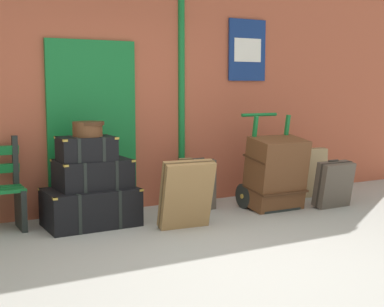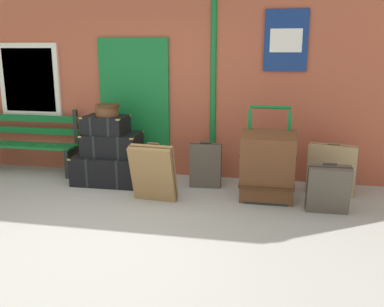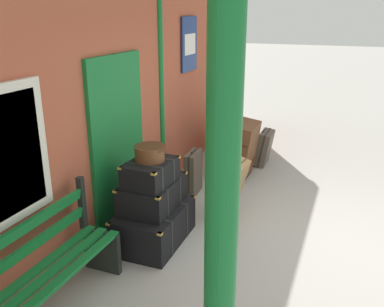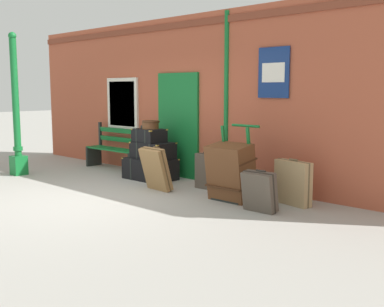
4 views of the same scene
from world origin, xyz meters
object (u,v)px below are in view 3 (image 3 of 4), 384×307
at_px(steamer_trunk_middle, 152,193).
at_px(suitcase_tan, 193,173).
at_px(steamer_trunk_top, 151,172).
at_px(large_brown_trunk, 239,149).
at_px(platform_bench, 45,272).
at_px(porters_trolley, 228,159).
at_px(suitcase_umber, 230,191).
at_px(steamer_trunk_base, 154,225).
at_px(suitcase_olive, 264,147).
at_px(round_hatbox, 150,152).
at_px(suitcase_brown, 226,139).

distance_m(steamer_trunk_middle, suitcase_tan, 1.41).
height_order(steamer_trunk_top, large_brown_trunk, steamer_trunk_top).
distance_m(platform_bench, steamer_trunk_middle, 1.55).
bearing_deg(porters_trolley, suitcase_tan, 163.61).
bearing_deg(suitcase_umber, porters_trolley, 18.14).
distance_m(steamer_trunk_base, large_brown_trunk, 2.34).
distance_m(platform_bench, steamer_trunk_top, 1.53).
distance_m(platform_bench, suitcase_olive, 4.60).
xyz_separation_m(round_hatbox, large_brown_trunk, (2.31, -0.38, -0.63)).
distance_m(round_hatbox, suitcase_brown, 3.25).
bearing_deg(steamer_trunk_top, platform_bench, 168.89).
height_order(porters_trolley, suitcase_umber, porters_trolley).
bearing_deg(round_hatbox, suitcase_umber, -37.77).
relative_size(round_hatbox, suitcase_tan, 0.52).
height_order(round_hatbox, porters_trolley, porters_trolley).
relative_size(platform_bench, suitcase_brown, 2.22).
bearing_deg(suitcase_umber, suitcase_brown, 18.38).
bearing_deg(steamer_trunk_top, round_hatbox, 30.40).
bearing_deg(round_hatbox, steamer_trunk_base, -76.48).
relative_size(platform_bench, large_brown_trunk, 1.71).
bearing_deg(suitcase_umber, steamer_trunk_middle, 140.09).
bearing_deg(large_brown_trunk, steamer_trunk_base, 171.32).
xyz_separation_m(steamer_trunk_base, suitcase_umber, (0.87, -0.65, 0.17)).
distance_m(steamer_trunk_middle, steamer_trunk_top, 0.30).
xyz_separation_m(steamer_trunk_base, round_hatbox, (-0.01, 0.02, 0.89)).
xyz_separation_m(steamer_trunk_middle, suitcase_olive, (2.99, -0.64, -0.28)).
xyz_separation_m(steamer_trunk_top, suitcase_umber, (0.90, -0.66, -0.49)).
xyz_separation_m(round_hatbox, suitcase_umber, (0.87, -0.68, -0.71)).
distance_m(round_hatbox, suitcase_olive, 3.21).
relative_size(steamer_trunk_middle, porters_trolley, 0.68).
height_order(steamer_trunk_top, round_hatbox, round_hatbox).
distance_m(platform_bench, round_hatbox, 1.63).
relative_size(platform_bench, suitcase_umber, 2.05).
bearing_deg(platform_bench, steamer_trunk_top, -11.11).
bearing_deg(suitcase_olive, suitcase_umber, -178.90).
height_order(platform_bench, round_hatbox, round_hatbox).
height_order(suitcase_umber, suitcase_olive, suitcase_umber).
height_order(porters_trolley, large_brown_trunk, porters_trolley).
height_order(round_hatbox, suitcase_umber, round_hatbox).
height_order(large_brown_trunk, suitcase_brown, large_brown_trunk).
distance_m(suitcase_umber, suitcase_brown, 2.42).
xyz_separation_m(round_hatbox, suitcase_tan, (1.43, 0.05, -0.78)).
bearing_deg(round_hatbox, porters_trolley, -5.06).
relative_size(platform_bench, suitcase_olive, 2.59).
distance_m(steamer_trunk_top, large_brown_trunk, 2.40).
bearing_deg(steamer_trunk_middle, suitcase_umber, -39.91).
xyz_separation_m(steamer_trunk_middle, suitcase_tan, (1.38, 0.04, -0.26)).
bearing_deg(steamer_trunk_top, suitcase_brown, 1.82).
xyz_separation_m(large_brown_trunk, suitcase_olive, (0.73, -0.26, -0.17)).
height_order(steamer_trunk_base, suitcase_tan, suitcase_tan).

